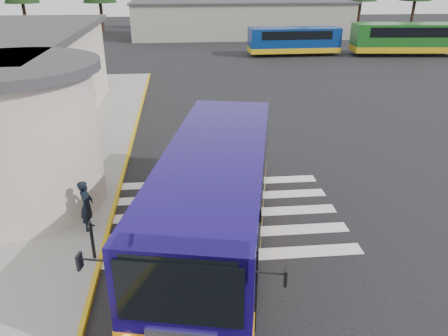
{
  "coord_description": "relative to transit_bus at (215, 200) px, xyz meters",
  "views": [
    {
      "loc": [
        -1.57,
        -13.5,
        7.48
      ],
      "look_at": [
        -0.3,
        -0.5,
        1.56
      ],
      "focal_mm": 35.0,
      "sensor_mm": 36.0,
      "label": 1
    }
  ],
  "objects": [
    {
      "name": "curb_strip",
      "position": [
        -3.31,
        6.43,
        -1.35
      ],
      "size": [
        0.12,
        34.0,
        0.16
      ],
      "primitive_type": "cube",
      "color": "gold",
      "rests_on": "ground"
    },
    {
      "name": "far_bus_b",
      "position": [
        20.6,
        30.1,
        0.23
      ],
      "size": [
        10.09,
        3.68,
        2.55
      ],
      "rotation": [
        0.0,
        0.0,
        1.48
      ],
      "color": "#175619",
      "rests_on": "ground"
    },
    {
      "name": "depot_building",
      "position": [
        6.74,
        44.43,
        0.68
      ],
      "size": [
        26.4,
        8.4,
        4.2
      ],
      "color": "gray",
      "rests_on": "ground"
    },
    {
      "name": "pedestrian_a",
      "position": [
        -3.86,
        0.9,
        -0.47
      ],
      "size": [
        0.4,
        0.6,
        1.63
      ],
      "primitive_type": "imported",
      "rotation": [
        0.0,
        0.0,
        1.56
      ],
      "color": "black",
      "rests_on": "sidewalk"
    },
    {
      "name": "far_bus_a",
      "position": [
        10.01,
        31.1,
        0.02
      ],
      "size": [
        8.67,
        2.56,
        2.23
      ],
      "rotation": [
        0.0,
        0.0,
        1.59
      ],
      "color": "navy",
      "rests_on": "ground"
    },
    {
      "name": "ground",
      "position": [
        0.74,
        2.43,
        -1.43
      ],
      "size": [
        140.0,
        140.0,
        0.0
      ],
      "primitive_type": "plane",
      "color": "black",
      "rests_on": "ground"
    },
    {
      "name": "sidewalk",
      "position": [
        -8.26,
        6.43,
        -1.35
      ],
      "size": [
        10.0,
        34.0,
        0.15
      ],
      "primitive_type": "cube",
      "color": "gray",
      "rests_on": "ground"
    },
    {
      "name": "bollard",
      "position": [
        -3.46,
        -0.67,
        -0.7
      ],
      "size": [
        0.09,
        0.09,
        1.16
      ],
      "primitive_type": "cylinder",
      "color": "black",
      "rests_on": "sidewalk"
    },
    {
      "name": "transit_bus",
      "position": [
        0.0,
        0.0,
        0.0
      ],
      "size": [
        5.3,
        10.9,
        2.99
      ],
      "rotation": [
        0.0,
        0.0,
        -0.21
      ],
      "color": "#130757",
      "rests_on": "ground"
    },
    {
      "name": "crosswalk",
      "position": [
        0.24,
        1.63,
        -1.42
      ],
      "size": [
        8.0,
        5.35,
        0.01
      ],
      "color": "silver",
      "rests_on": "ground"
    }
  ]
}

